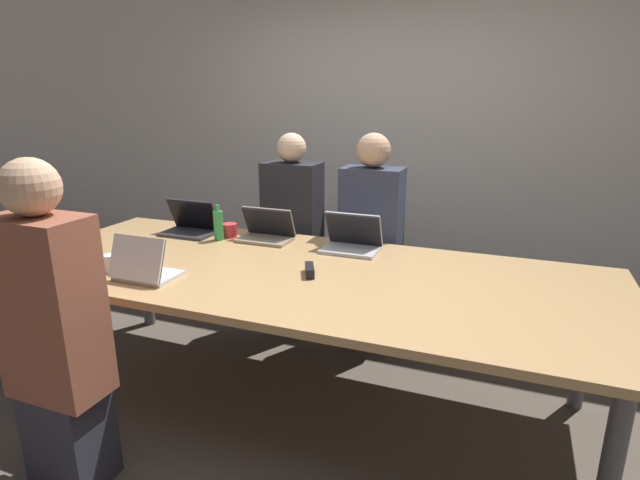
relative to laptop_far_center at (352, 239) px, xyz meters
name	(u,v)px	position (x,y,z in m)	size (l,w,h in m)	color
ground_plane	(301,397)	(-0.15, -0.45, -0.85)	(24.00, 24.00, 0.00)	brown
curtain_wall	(391,129)	(-0.15, 1.55, 0.55)	(12.00, 0.06, 2.80)	beige
conference_table	(300,280)	(-0.15, -0.45, -0.13)	(3.29, 1.31, 0.78)	tan
laptop_far_center	(352,239)	(0.00, 0.00, 0.00)	(0.34, 0.24, 0.23)	#B7B7BC
person_far_center	(371,244)	(0.01, 0.39, -0.14)	(0.40, 0.24, 1.45)	#2D2D38
laptop_far_midleft	(267,231)	(-0.58, 0.01, 0.00)	(0.34, 0.22, 0.21)	gray
person_far_midleft	(293,236)	(-0.58, 0.43, -0.15)	(0.40, 0.24, 1.43)	#2D2D38
cup_far_midleft	(230,230)	(-0.84, -0.01, -0.02)	(0.10, 0.10, 0.09)	red
bottle_far_midleft	(218,225)	(-0.87, -0.10, 0.03)	(0.06, 0.06, 0.23)	green
laptop_far_left	(191,224)	(-1.13, -0.03, 0.00)	(0.35, 0.24, 0.23)	#333338
laptop_near_left	(143,267)	(-0.83, -0.86, 0.00)	(0.31, 0.23, 0.23)	silver
person_near_left	(54,336)	(-0.86, -1.40, -0.13)	(0.40, 0.24, 1.46)	#2D2D38
cup_near_left	(112,263)	(-1.07, -0.83, -0.02)	(0.08, 0.08, 0.10)	white
stapler	(310,270)	(-0.07, -0.49, -0.04)	(0.10, 0.15, 0.05)	black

